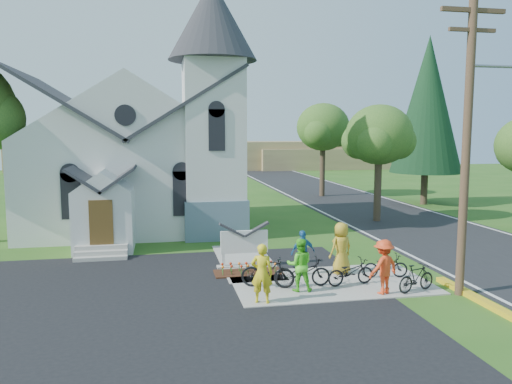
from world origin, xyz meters
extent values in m
plane|color=#285618|center=(0.00, 0.00, 0.00)|extent=(120.00, 120.00, 0.00)
cube|color=black|center=(-7.00, -2.00, 0.01)|extent=(20.00, 16.00, 0.02)
cube|color=black|center=(10.00, 15.00, 0.01)|extent=(8.00, 90.00, 0.02)
cube|color=#9A958B|center=(1.50, 0.50, 0.03)|extent=(7.00, 4.00, 0.05)
cube|color=silver|center=(-6.00, 13.00, 2.50)|extent=(11.00, 9.00, 5.00)
cube|color=slate|center=(-1.70, 9.70, 1.00)|extent=(3.20, 3.20, 2.00)
cube|color=silver|center=(-1.70, 9.70, 4.50)|extent=(3.00, 3.00, 9.00)
cone|color=#26262B|center=(-1.70, 9.70, 11.00)|extent=(4.50, 4.50, 4.00)
cube|color=silver|center=(-7.00, 7.30, 1.40)|extent=(2.60, 2.40, 2.80)
cube|color=#543918|center=(-7.00, 6.07, 1.50)|extent=(1.00, 0.10, 2.00)
cube|color=#9A958B|center=(-1.20, 3.20, 0.05)|extent=(2.20, 0.40, 0.10)
cube|color=white|center=(-2.05, 3.20, 0.55)|extent=(0.12, 0.12, 1.00)
cube|color=white|center=(-0.35, 3.20, 0.55)|extent=(0.12, 0.12, 1.00)
cube|color=white|center=(-1.20, 3.20, 1.05)|extent=(1.90, 0.14, 0.90)
cube|color=#341C0E|center=(-1.20, 2.30, 0.04)|extent=(2.60, 1.10, 0.07)
cylinder|color=#4B3325|center=(5.30, -1.50, 5.00)|extent=(0.28, 0.28, 10.00)
cube|color=#4B3325|center=(5.30, -1.50, 9.20)|extent=(2.20, 0.14, 0.14)
cube|color=#4B3325|center=(5.30, -1.50, 8.60)|extent=(1.60, 0.12, 0.12)
cylinder|color=gray|center=(6.40, -1.50, 7.50)|extent=(2.20, 0.10, 0.10)
cylinder|color=#37291E|center=(8.50, 12.00, 2.02)|extent=(0.44, 0.44, 4.05)
ellipsoid|color=#2F5B1F|center=(8.50, 12.00, 5.25)|extent=(4.00, 4.00, 3.60)
cylinder|color=#37291E|center=(9.00, 24.00, 2.25)|extent=(0.44, 0.44, 4.50)
ellipsoid|color=#2F5B1F|center=(9.00, 24.00, 5.82)|extent=(4.40, 4.40, 3.96)
cylinder|color=#37291E|center=(15.00, 18.00, 1.20)|extent=(0.50, 0.50, 2.40)
cone|color=black|center=(15.00, 18.00, 7.40)|extent=(5.20, 5.20, 10.00)
cube|color=olive|center=(6.00, 56.00, 2.00)|extent=(60.00, 8.00, 4.00)
cube|color=olive|center=(-10.00, 58.00, 2.80)|extent=(30.00, 6.00, 5.60)
cube|color=olive|center=(22.00, 54.00, 1.50)|extent=(25.00, 6.00, 3.00)
imported|color=yellow|center=(-1.37, -1.15, 1.00)|extent=(0.80, 0.65, 1.90)
imported|color=black|center=(0.36, 0.18, 0.56)|extent=(1.97, 0.74, 1.02)
imported|color=#50D528|center=(0.12, -0.23, 0.95)|extent=(0.98, 0.82, 1.81)
imported|color=black|center=(-0.87, 0.31, 0.61)|extent=(1.94, 1.14, 1.13)
imported|color=#2164A6|center=(0.79, 1.65, 0.89)|extent=(1.05, 0.60, 1.69)
imported|color=black|center=(2.06, 0.05, 0.52)|extent=(1.86, 0.89, 0.94)
imported|color=#F3431B|center=(2.78, -1.03, 0.96)|extent=(1.35, 1.06, 1.83)
imported|color=black|center=(3.96, -1.08, 0.53)|extent=(1.65, 0.92, 0.95)
imported|color=#B69422|center=(2.25, 1.50, 1.03)|extent=(1.12, 0.91, 1.97)
imported|color=black|center=(3.66, 0.66, 0.49)|extent=(1.74, 0.80, 0.88)
camera|label=1|loc=(-4.45, -16.07, 5.41)|focal=35.00mm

